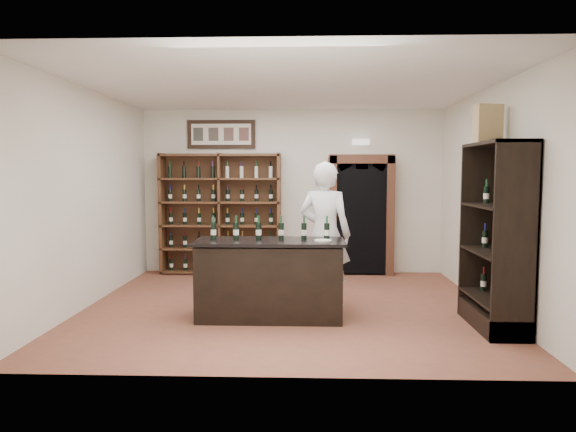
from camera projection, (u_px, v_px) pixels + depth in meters
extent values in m
plane|color=brown|center=(287.00, 306.00, 7.11)|extent=(5.50, 5.50, 0.00)
plane|color=white|center=(287.00, 86.00, 6.86)|extent=(5.50, 5.50, 0.00)
cube|color=silver|center=(292.00, 192.00, 9.48)|extent=(5.50, 0.04, 3.00)
cube|color=silver|center=(89.00, 198.00, 7.08)|extent=(0.04, 5.00, 3.00)
cube|color=silver|center=(491.00, 198.00, 6.89)|extent=(0.04, 5.00, 3.00)
cube|color=brown|center=(222.00, 213.00, 9.53)|extent=(2.20, 0.02, 2.20)
cube|color=brown|center=(162.00, 214.00, 9.38)|extent=(0.06, 0.38, 2.20)
cube|color=brown|center=(279.00, 214.00, 9.31)|extent=(0.06, 0.38, 2.20)
cube|color=brown|center=(221.00, 214.00, 9.35)|extent=(0.04, 0.38, 2.20)
cube|color=brown|center=(221.00, 271.00, 9.43)|extent=(2.18, 0.38, 0.04)
cube|color=brown|center=(221.00, 248.00, 9.40)|extent=(2.18, 0.38, 0.04)
cube|color=brown|center=(221.00, 225.00, 9.36)|extent=(2.18, 0.38, 0.03)
cube|color=brown|center=(220.00, 202.00, 9.33)|extent=(2.18, 0.38, 0.04)
cube|color=brown|center=(220.00, 179.00, 9.29)|extent=(2.18, 0.38, 0.04)
cube|color=brown|center=(220.00, 155.00, 9.26)|extent=(2.18, 0.38, 0.04)
cube|color=black|center=(221.00, 134.00, 9.41)|extent=(1.25, 0.04, 0.52)
cube|color=black|center=(361.00, 216.00, 9.31)|extent=(0.97, 0.29, 2.05)
cube|color=#9E593D|center=(332.00, 215.00, 9.30)|extent=(0.14, 0.35, 2.15)
cube|color=#9E593D|center=(389.00, 216.00, 9.27)|extent=(0.14, 0.35, 2.15)
cube|color=#9E593D|center=(361.00, 159.00, 9.20)|extent=(1.15, 0.35, 0.16)
cube|color=white|center=(361.00, 142.00, 9.28)|extent=(0.30, 0.10, 0.10)
cube|color=black|center=(270.00, 282.00, 6.48)|extent=(1.80, 0.70, 0.94)
cube|color=black|center=(270.00, 242.00, 6.44)|extent=(1.88, 0.78, 0.04)
cylinder|color=black|center=(213.00, 231.00, 6.52)|extent=(0.07, 0.07, 0.21)
cylinder|color=silver|center=(213.00, 232.00, 6.52)|extent=(0.07, 0.07, 0.07)
cylinder|color=#1B512C|center=(213.00, 219.00, 6.50)|extent=(0.03, 0.03, 0.09)
cylinder|color=black|center=(236.00, 231.00, 6.51)|extent=(0.07, 0.07, 0.21)
cylinder|color=silver|center=(236.00, 232.00, 6.51)|extent=(0.07, 0.07, 0.07)
cylinder|color=#1B512C|center=(236.00, 219.00, 6.49)|extent=(0.03, 0.03, 0.09)
cylinder|color=black|center=(259.00, 231.00, 6.50)|extent=(0.07, 0.07, 0.21)
cylinder|color=silver|center=(259.00, 232.00, 6.50)|extent=(0.07, 0.07, 0.07)
cylinder|color=#1B512C|center=(259.00, 219.00, 6.48)|extent=(0.03, 0.03, 0.09)
cylinder|color=black|center=(281.00, 231.00, 6.49)|extent=(0.07, 0.07, 0.21)
cylinder|color=silver|center=(281.00, 232.00, 6.49)|extent=(0.07, 0.07, 0.07)
cylinder|color=#1B512C|center=(281.00, 219.00, 6.47)|extent=(0.03, 0.03, 0.09)
cylinder|color=black|center=(304.00, 231.00, 6.48)|extent=(0.07, 0.07, 0.21)
cylinder|color=silver|center=(304.00, 233.00, 6.48)|extent=(0.07, 0.07, 0.07)
cylinder|color=#1B512C|center=(304.00, 220.00, 6.46)|extent=(0.03, 0.03, 0.09)
cylinder|color=black|center=(327.00, 231.00, 6.47)|extent=(0.07, 0.07, 0.21)
cylinder|color=silver|center=(327.00, 233.00, 6.47)|extent=(0.07, 0.07, 0.07)
cylinder|color=#1B512C|center=(327.00, 220.00, 6.45)|extent=(0.03, 0.03, 0.09)
cube|color=black|center=(515.00, 236.00, 6.03)|extent=(0.02, 1.20, 2.20)
cube|color=black|center=(515.00, 243.00, 5.46)|extent=(0.48, 0.04, 2.20)
cube|color=black|center=(479.00, 230.00, 6.62)|extent=(0.48, 0.04, 2.20)
cube|color=black|center=(499.00, 144.00, 5.95)|extent=(0.48, 1.20, 0.04)
cube|color=black|center=(493.00, 317.00, 6.12)|extent=(0.48, 1.20, 0.24)
cube|color=black|center=(493.00, 298.00, 6.10)|extent=(0.48, 1.16, 0.03)
cube|color=black|center=(495.00, 253.00, 6.05)|extent=(0.48, 1.16, 0.03)
cube|color=black|center=(496.00, 206.00, 6.01)|extent=(0.48, 1.16, 0.03)
imported|color=white|center=(325.00, 234.00, 7.08)|extent=(0.84, 0.69, 2.00)
cylinder|color=silver|center=(323.00, 241.00, 6.33)|extent=(0.21, 0.21, 0.02)
cube|color=tan|center=(488.00, 124.00, 6.29)|extent=(0.36, 0.22, 0.48)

